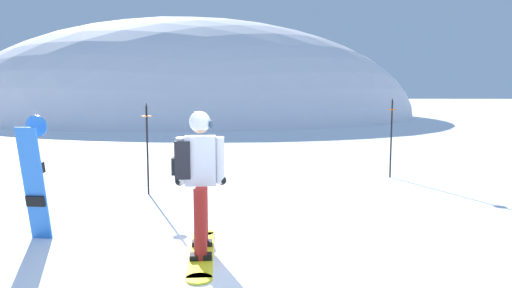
# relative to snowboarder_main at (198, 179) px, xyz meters

# --- Properties ---
(ground_plane) EXTENTS (300.00, 300.00, 0.00)m
(ground_plane) POSITION_rel_snowboarder_main_xyz_m (0.55, -0.13, -0.92)
(ground_plane) COLOR white
(ridge_peak_main) EXTENTS (36.23, 32.61, 15.60)m
(ridge_peak_main) POSITION_rel_snowboarder_main_xyz_m (-8.88, 32.77, -0.92)
(ridge_peak_main) COLOR white
(ridge_peak_main) RESTS_ON ground
(snowboarder_main) EXTENTS (0.64, 1.81, 1.71)m
(snowboarder_main) POSITION_rel_snowboarder_main_xyz_m (0.00, 0.00, 0.00)
(snowboarder_main) COLOR yellow
(snowboarder_main) RESTS_ON ground
(spare_snowboard) EXTENTS (0.28, 0.30, 1.64)m
(spare_snowboard) POSITION_rel_snowboarder_main_xyz_m (-2.22, 0.25, -0.09)
(spare_snowboard) COLOR blue
(spare_snowboard) RESTS_ON ground
(piste_marker_near) EXTENTS (0.20, 0.20, 1.75)m
(piste_marker_near) POSITION_rel_snowboarder_main_xyz_m (-1.74, 3.09, 0.08)
(piste_marker_near) COLOR black
(piste_marker_near) RESTS_ON ground
(piste_marker_far) EXTENTS (0.20, 0.20, 1.81)m
(piste_marker_far) POSITION_rel_snowboarder_main_xyz_m (3.15, 5.42, 0.12)
(piste_marker_far) COLOR black
(piste_marker_far) RESTS_ON ground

